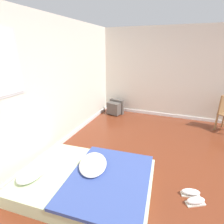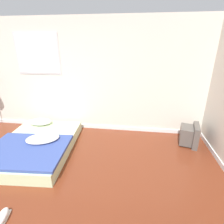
% 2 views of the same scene
% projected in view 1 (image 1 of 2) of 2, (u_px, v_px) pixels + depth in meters
% --- Properties ---
extents(ground_plane, '(20.00, 20.00, 0.00)m').
position_uv_depth(ground_plane, '(187.00, 188.00, 2.68)').
color(ground_plane, maroon).
extents(wall_back, '(8.37, 0.08, 2.60)m').
position_uv_depth(wall_back, '(39.00, 91.00, 3.10)').
color(wall_back, silver).
rests_on(wall_back, ground_plane).
extents(wall_right, '(0.08, 7.59, 2.60)m').
position_uv_depth(wall_right, '(192.00, 76.00, 4.88)').
color(wall_right, silver).
rests_on(wall_right, ground_plane).
extents(mattress_bed, '(1.53, 2.03, 0.36)m').
position_uv_depth(mattress_bed, '(87.00, 180.00, 2.65)').
color(mattress_bed, beige).
rests_on(mattress_bed, ground_plane).
extents(crt_tv, '(0.44, 0.51, 0.46)m').
position_uv_depth(crt_tv, '(115.00, 108.00, 5.59)').
color(crt_tv, '#56514C').
rests_on(crt_tv, ground_plane).
extents(sneaker_pair, '(0.33, 0.34, 0.10)m').
position_uv_depth(sneaker_pair, '(193.00, 197.00, 2.45)').
color(sneaker_pair, silver).
rests_on(sneaker_pair, ground_plane).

